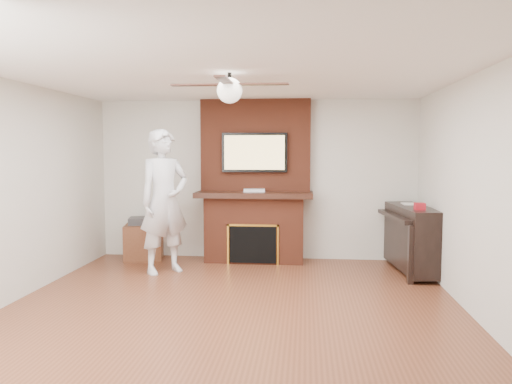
# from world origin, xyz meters

# --- Properties ---
(room_shell) EXTENTS (5.36, 5.86, 2.86)m
(room_shell) POSITION_xyz_m (0.00, 0.00, 1.25)
(room_shell) COLOR #5A2C1A
(room_shell) RESTS_ON ground
(fireplace) EXTENTS (1.78, 0.64, 2.50)m
(fireplace) POSITION_xyz_m (0.00, 2.55, 1.00)
(fireplace) COLOR maroon
(fireplace) RESTS_ON ground
(tv) EXTENTS (1.00, 0.08, 0.60)m
(tv) POSITION_xyz_m (0.00, 2.50, 1.68)
(tv) COLOR black
(tv) RESTS_ON fireplace
(ceiling_fan) EXTENTS (1.21, 1.21, 0.31)m
(ceiling_fan) POSITION_xyz_m (-0.00, 0.00, 2.33)
(ceiling_fan) COLOR black
(ceiling_fan) RESTS_ON room_shell
(person) EXTENTS (0.87, 0.86, 2.01)m
(person) POSITION_xyz_m (-1.18, 1.65, 1.00)
(person) COLOR silver
(person) RESTS_ON ground
(side_table) EXTENTS (0.68, 0.68, 0.66)m
(side_table) POSITION_xyz_m (-1.76, 2.48, 0.30)
(side_table) COLOR #572C19
(side_table) RESTS_ON ground
(piano) EXTENTS (0.68, 1.46, 1.02)m
(piano) POSITION_xyz_m (2.27, 2.00, 0.50)
(piano) COLOR black
(piano) RESTS_ON ground
(cable_box) EXTENTS (0.34, 0.21, 0.05)m
(cable_box) POSITION_xyz_m (0.00, 2.45, 1.10)
(cable_box) COLOR silver
(cable_box) RESTS_ON fireplace
(candle_orange) EXTENTS (0.07, 0.07, 0.11)m
(candle_orange) POSITION_xyz_m (-0.22, 2.31, 0.05)
(candle_orange) COLOR #C86717
(candle_orange) RESTS_ON ground
(candle_green) EXTENTS (0.07, 0.07, 0.08)m
(candle_green) POSITION_xyz_m (-0.03, 2.35, 0.04)
(candle_green) COLOR #488C38
(candle_green) RESTS_ON ground
(candle_cream) EXTENTS (0.09, 0.09, 0.11)m
(candle_cream) POSITION_xyz_m (0.10, 2.38, 0.06)
(candle_cream) COLOR #F0E8BF
(candle_cream) RESTS_ON ground
(candle_blue) EXTENTS (0.06, 0.06, 0.09)m
(candle_blue) POSITION_xyz_m (0.19, 2.30, 0.04)
(candle_blue) COLOR #3956AB
(candle_blue) RESTS_ON ground
(candle_green_extra) EXTENTS (0.07, 0.07, 0.08)m
(candle_green_extra) POSITION_xyz_m (0.09, 2.35, 0.04)
(candle_green_extra) COLOR #518836
(candle_green_extra) RESTS_ON ground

